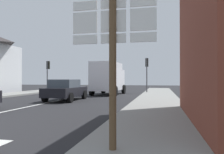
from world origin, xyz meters
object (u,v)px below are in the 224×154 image
object	(u,v)px
route_sign_post	(113,52)
traffic_light_far_left	(48,69)
traffic_light_far_right	(147,67)
sedan_far	(66,90)
delivery_truck	(108,78)

from	to	relation	value
route_sign_post	traffic_light_far_left	xyz separation A→B (m)	(-11.62, 18.65, 0.63)
traffic_light_far_right	traffic_light_far_left	world-z (taller)	traffic_light_far_right
traffic_light_far_right	route_sign_post	bearing A→B (deg)	-88.52
sedan_far	delivery_truck	size ratio (longest dim) A/B	0.83
delivery_truck	route_sign_post	xyz separation A→B (m)	(4.02, -16.39, 0.35)
delivery_truck	traffic_light_far_right	bearing A→B (deg)	39.83
sedan_far	traffic_light_far_right	world-z (taller)	traffic_light_far_right
sedan_far	traffic_light_far_left	bearing A→B (deg)	125.39
delivery_truck	traffic_light_far_left	size ratio (longest dim) A/B	1.44
traffic_light_far_right	sedan_far	bearing A→B (deg)	-118.92
traffic_light_far_right	traffic_light_far_left	distance (m)	11.14
route_sign_post	traffic_light_far_right	size ratio (longest dim) A/B	0.86
traffic_light_far_left	delivery_truck	bearing A→B (deg)	-16.53
traffic_light_far_right	traffic_light_far_left	bearing A→B (deg)	-176.47
traffic_light_far_right	delivery_truck	bearing A→B (deg)	-140.17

